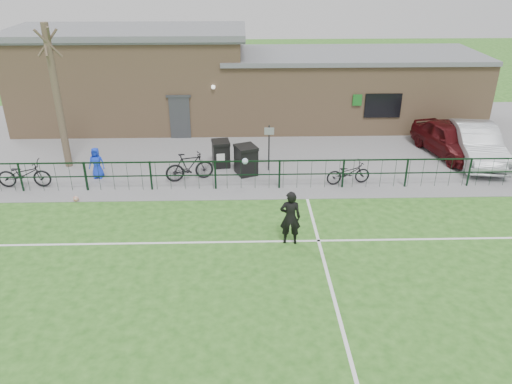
{
  "coord_description": "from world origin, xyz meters",
  "views": [
    {
      "loc": [
        -0.41,
        -9.78,
        8.46
      ],
      "look_at": [
        0.0,
        5.0,
        1.3
      ],
      "focal_mm": 35.0,
      "sensor_mm": 36.0,
      "label": 1
    }
  ],
  "objects_px": {
    "bicycle_e": "(348,173)",
    "ball_ground": "(76,199)",
    "bicycle_d": "(189,167)",
    "spectator_child": "(97,163)",
    "car_maroon": "(450,139)",
    "wheelie_bin_right": "(246,161)",
    "car_silver": "(475,143)",
    "bare_tree": "(57,99)",
    "bicycle_c": "(24,174)",
    "wheelie_bin_left": "(221,154)",
    "sign_post": "(269,148)"
  },
  "relations": [
    {
      "from": "wheelie_bin_left",
      "to": "bicycle_e",
      "type": "xyz_separation_m",
      "value": [
        5.14,
        -1.99,
        -0.06
      ]
    },
    {
      "from": "wheelie_bin_left",
      "to": "bicycle_d",
      "type": "distance_m",
      "value": 1.91
    },
    {
      "from": "wheelie_bin_right",
      "to": "car_silver",
      "type": "bearing_deg",
      "value": -14.44
    },
    {
      "from": "wheelie_bin_right",
      "to": "wheelie_bin_left",
      "type": "bearing_deg",
      "value": 118.92
    },
    {
      "from": "wheelie_bin_left",
      "to": "bicycle_c",
      "type": "bearing_deg",
      "value": -175.02
    },
    {
      "from": "spectator_child",
      "to": "wheelie_bin_right",
      "type": "bearing_deg",
      "value": 3.71
    },
    {
      "from": "wheelie_bin_left",
      "to": "sign_post",
      "type": "bearing_deg",
      "value": -24.53
    },
    {
      "from": "bare_tree",
      "to": "spectator_child",
      "type": "height_order",
      "value": "bare_tree"
    },
    {
      "from": "wheelie_bin_left",
      "to": "spectator_child",
      "type": "relative_size",
      "value": 0.81
    },
    {
      "from": "spectator_child",
      "to": "wheelie_bin_left",
      "type": "bearing_deg",
      "value": 14.1
    },
    {
      "from": "car_maroon",
      "to": "bicycle_e",
      "type": "bearing_deg",
      "value": -162.51
    },
    {
      "from": "wheelie_bin_right",
      "to": "car_silver",
      "type": "distance_m",
      "value": 10.21
    },
    {
      "from": "wheelie_bin_left",
      "to": "bicycle_e",
      "type": "height_order",
      "value": "wheelie_bin_left"
    },
    {
      "from": "bicycle_e",
      "to": "ball_ground",
      "type": "xyz_separation_m",
      "value": [
        -10.46,
        -1.27,
        -0.38
      ]
    },
    {
      "from": "car_maroon",
      "to": "car_silver",
      "type": "height_order",
      "value": "car_silver"
    },
    {
      "from": "car_silver",
      "to": "bicycle_c",
      "type": "height_order",
      "value": "car_silver"
    },
    {
      "from": "car_maroon",
      "to": "bicycle_d",
      "type": "xyz_separation_m",
      "value": [
        -11.55,
        -2.49,
        -0.16
      ]
    },
    {
      "from": "bicycle_d",
      "to": "spectator_child",
      "type": "distance_m",
      "value": 3.83
    },
    {
      "from": "bicycle_e",
      "to": "ball_ground",
      "type": "bearing_deg",
      "value": 87.87
    },
    {
      "from": "wheelie_bin_left",
      "to": "bicycle_c",
      "type": "distance_m",
      "value": 7.9
    },
    {
      "from": "bare_tree",
      "to": "bicycle_d",
      "type": "height_order",
      "value": "bare_tree"
    },
    {
      "from": "wheelie_bin_right",
      "to": "spectator_child",
      "type": "bearing_deg",
      "value": 160.79
    },
    {
      "from": "ball_ground",
      "to": "bicycle_d",
      "type": "bearing_deg",
      "value": 23.54
    },
    {
      "from": "bicycle_d",
      "to": "car_maroon",
      "type": "bearing_deg",
      "value": -93.88
    },
    {
      "from": "wheelie_bin_right",
      "to": "sign_post",
      "type": "relative_size",
      "value": 0.57
    },
    {
      "from": "sign_post",
      "to": "wheelie_bin_left",
      "type": "bearing_deg",
      "value": 164.68
    },
    {
      "from": "bare_tree",
      "to": "ball_ground",
      "type": "height_order",
      "value": "bare_tree"
    },
    {
      "from": "bicycle_c",
      "to": "spectator_child",
      "type": "distance_m",
      "value": 2.76
    },
    {
      "from": "bare_tree",
      "to": "spectator_child",
      "type": "distance_m",
      "value": 3.11
    },
    {
      "from": "car_maroon",
      "to": "bare_tree",
      "type": "bearing_deg",
      "value": 170.21
    },
    {
      "from": "bicycle_d",
      "to": "ball_ground",
      "type": "distance_m",
      "value": 4.5
    },
    {
      "from": "wheelie_bin_left",
      "to": "bicycle_d",
      "type": "relative_size",
      "value": 0.54
    },
    {
      "from": "bicycle_d",
      "to": "spectator_child",
      "type": "xyz_separation_m",
      "value": [
        -3.81,
        0.35,
        0.06
      ]
    },
    {
      "from": "car_silver",
      "to": "bicycle_c",
      "type": "relative_size",
      "value": 2.35
    },
    {
      "from": "car_silver",
      "to": "bicycle_d",
      "type": "distance_m",
      "value": 12.56
    },
    {
      "from": "bare_tree",
      "to": "bicycle_c",
      "type": "distance_m",
      "value": 3.39
    },
    {
      "from": "car_silver",
      "to": "bicycle_e",
      "type": "bearing_deg",
      "value": -151.27
    },
    {
      "from": "wheelie_bin_right",
      "to": "sign_post",
      "type": "bearing_deg",
      "value": -2.44
    },
    {
      "from": "car_maroon",
      "to": "bicycle_c",
      "type": "bearing_deg",
      "value": 176.7
    },
    {
      "from": "car_silver",
      "to": "bicycle_d",
      "type": "xyz_separation_m",
      "value": [
        -12.42,
        -1.81,
        -0.21
      ]
    },
    {
      "from": "sign_post",
      "to": "bicycle_c",
      "type": "relative_size",
      "value": 0.97
    },
    {
      "from": "bare_tree",
      "to": "car_silver",
      "type": "relative_size",
      "value": 1.24
    },
    {
      "from": "car_maroon",
      "to": "ball_ground",
      "type": "height_order",
      "value": "car_maroon"
    },
    {
      "from": "wheelie_bin_right",
      "to": "ball_ground",
      "type": "distance_m",
      "value": 6.83
    },
    {
      "from": "sign_post",
      "to": "spectator_child",
      "type": "distance_m",
      "value": 7.1
    },
    {
      "from": "car_silver",
      "to": "car_maroon",
      "type": "bearing_deg",
      "value": 149.57
    },
    {
      "from": "sign_post",
      "to": "bicycle_c",
      "type": "height_order",
      "value": "sign_post"
    },
    {
      "from": "bicycle_c",
      "to": "bicycle_e",
      "type": "distance_m",
      "value": 12.81
    },
    {
      "from": "wheelie_bin_right",
      "to": "car_maroon",
      "type": "xyz_separation_m",
      "value": [
        9.26,
        1.91,
        0.18
      ]
    },
    {
      "from": "wheelie_bin_left",
      "to": "car_silver",
      "type": "bearing_deg",
      "value": -7.47
    }
  ]
}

